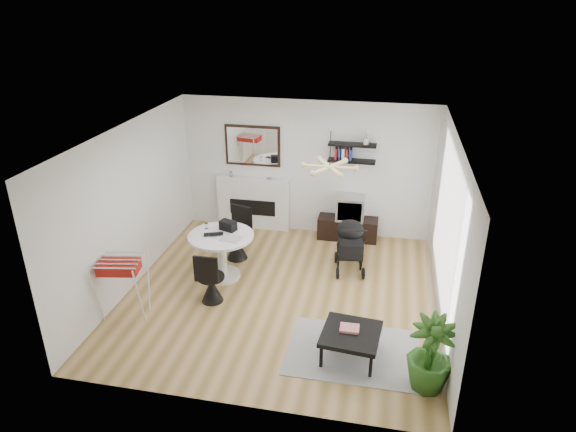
% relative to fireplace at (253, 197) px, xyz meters
% --- Properties ---
extents(floor, '(5.00, 5.00, 0.00)m').
position_rel_fireplace_xyz_m(floor, '(1.10, -2.42, -0.69)').
color(floor, olive).
rests_on(floor, ground).
extents(ceiling, '(5.00, 5.00, 0.00)m').
position_rel_fireplace_xyz_m(ceiling, '(1.10, -2.42, 2.01)').
color(ceiling, white).
rests_on(ceiling, wall_back).
extents(wall_back, '(5.00, 0.00, 5.00)m').
position_rel_fireplace_xyz_m(wall_back, '(1.10, 0.08, 0.66)').
color(wall_back, white).
rests_on(wall_back, floor).
extents(wall_left, '(0.00, 5.00, 5.00)m').
position_rel_fireplace_xyz_m(wall_left, '(-1.40, -2.42, 0.66)').
color(wall_left, white).
rests_on(wall_left, floor).
extents(wall_right, '(0.00, 5.00, 5.00)m').
position_rel_fireplace_xyz_m(wall_right, '(3.60, -2.42, 0.66)').
color(wall_right, white).
rests_on(wall_right, floor).
extents(sheer_curtain, '(0.04, 3.60, 2.60)m').
position_rel_fireplace_xyz_m(sheer_curtain, '(3.50, -2.22, 0.66)').
color(sheer_curtain, white).
rests_on(sheer_curtain, wall_right).
extents(fireplace, '(1.50, 0.17, 2.16)m').
position_rel_fireplace_xyz_m(fireplace, '(0.00, 0.00, 0.00)').
color(fireplace, white).
rests_on(fireplace, floor).
extents(shelf_lower, '(0.90, 0.25, 0.04)m').
position_rel_fireplace_xyz_m(shelf_lower, '(1.97, -0.05, 0.91)').
color(shelf_lower, black).
rests_on(shelf_lower, wall_back).
extents(shelf_upper, '(0.90, 0.25, 0.04)m').
position_rel_fireplace_xyz_m(shelf_upper, '(1.97, -0.05, 1.23)').
color(shelf_upper, black).
rests_on(shelf_upper, wall_back).
extents(pendant_lamp, '(0.90, 0.90, 0.10)m').
position_rel_fireplace_xyz_m(pendant_lamp, '(1.80, -2.12, 1.46)').
color(pendant_lamp, tan).
rests_on(pendant_lamp, ceiling).
extents(tv_console, '(1.18, 0.41, 0.44)m').
position_rel_fireplace_xyz_m(tv_console, '(1.97, -0.14, -0.46)').
color(tv_console, black).
rests_on(tv_console, floor).
extents(crt_tv, '(0.54, 0.47, 0.47)m').
position_rel_fireplace_xyz_m(crt_tv, '(2.01, -0.14, -0.01)').
color(crt_tv, '#ABABAD').
rests_on(crt_tv, tv_console).
extents(dining_table, '(1.11, 1.11, 0.81)m').
position_rel_fireplace_xyz_m(dining_table, '(-0.00, -2.07, -0.15)').
color(dining_table, white).
rests_on(dining_table, floor).
extents(laptop, '(0.38, 0.31, 0.03)m').
position_rel_fireplace_xyz_m(laptop, '(-0.10, -2.15, 0.14)').
color(laptop, black).
rests_on(laptop, dining_table).
extents(black_bag, '(0.32, 0.25, 0.17)m').
position_rel_fireplace_xyz_m(black_bag, '(0.06, -1.87, 0.21)').
color(black_bag, black).
rests_on(black_bag, dining_table).
extents(newspaper, '(0.37, 0.32, 0.01)m').
position_rel_fireplace_xyz_m(newspaper, '(0.21, -2.18, 0.13)').
color(newspaper, silver).
rests_on(newspaper, dining_table).
extents(drinking_glass, '(0.06, 0.06, 0.10)m').
position_rel_fireplace_xyz_m(drinking_glass, '(-0.32, -1.89, 0.18)').
color(drinking_glass, white).
rests_on(drinking_glass, dining_table).
extents(chair_far, '(0.50, 0.51, 0.98)m').
position_rel_fireplace_xyz_m(chair_far, '(0.05, -1.36, -0.38)').
color(chair_far, black).
rests_on(chair_far, floor).
extents(chair_near, '(0.43, 0.43, 0.90)m').
position_rel_fireplace_xyz_m(chair_near, '(0.06, -2.84, -0.40)').
color(chair_near, black).
rests_on(chair_near, floor).
extents(drying_rack, '(0.77, 0.73, 1.00)m').
position_rel_fireplace_xyz_m(drying_rack, '(-1.08, -3.49, -0.16)').
color(drying_rack, white).
rests_on(drying_rack, floor).
extents(stroller, '(0.62, 0.85, 0.99)m').
position_rel_fireplace_xyz_m(stroller, '(2.12, -1.34, -0.26)').
color(stroller, black).
rests_on(stroller, floor).
extents(rug, '(1.81, 1.31, 0.01)m').
position_rel_fireplace_xyz_m(rug, '(2.39, -3.66, -0.68)').
color(rug, '#949494').
rests_on(rug, floor).
extents(coffee_table, '(0.83, 0.83, 0.39)m').
position_rel_fireplace_xyz_m(coffee_table, '(2.35, -3.75, -0.33)').
color(coffee_table, black).
rests_on(coffee_table, rug).
extents(magazines, '(0.26, 0.21, 0.04)m').
position_rel_fireplace_xyz_m(magazines, '(2.33, -3.70, -0.26)').
color(magazines, '#E1383E').
rests_on(magazines, coffee_table).
extents(potted_plant, '(0.63, 0.63, 1.01)m').
position_rel_fireplace_xyz_m(potted_plant, '(3.35, -4.14, -0.18)').
color(potted_plant, '#2A5B1A').
rests_on(potted_plant, floor).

